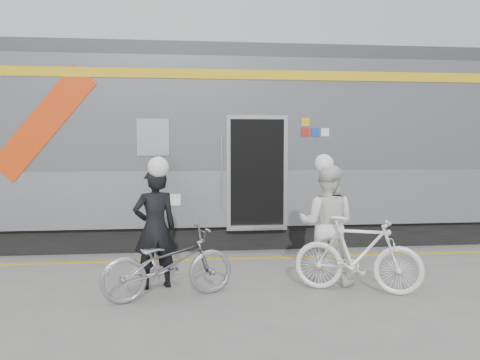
{
  "coord_description": "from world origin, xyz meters",
  "views": [
    {
      "loc": [
        -0.64,
        -7.08,
        2.14
      ],
      "look_at": [
        0.37,
        1.6,
        1.5
      ],
      "focal_mm": 38.0,
      "sensor_mm": 36.0,
      "label": 1
    }
  ],
  "objects": [
    {
      "name": "man",
      "position": [
        -1.03,
        0.4,
        0.88
      ],
      "size": [
        0.74,
        0.59,
        1.77
      ],
      "primitive_type": "imported",
      "rotation": [
        0.0,
        0.0,
        3.43
      ],
      "color": "black",
      "rests_on": "ground"
    },
    {
      "name": "helmet_man",
      "position": [
        -1.03,
        0.4,
        1.92
      ],
      "size": [
        0.31,
        0.31,
        0.31
      ],
      "primitive_type": "sphere",
      "color": "white",
      "rests_on": "man"
    },
    {
      "name": "bicycle_right",
      "position": [
        1.86,
        -0.18,
        0.55
      ],
      "size": [
        1.88,
        1.2,
        1.1
      ],
      "primitive_type": "imported",
      "rotation": [
        0.0,
        0.0,
        1.16
      ],
      "color": "white",
      "rests_on": "ground"
    },
    {
      "name": "bicycle_left",
      "position": [
        -0.83,
        -0.15,
        0.49
      ],
      "size": [
        1.96,
        1.15,
        0.97
      ],
      "primitive_type": "imported",
      "rotation": [
        0.0,
        0.0,
        1.86
      ],
      "color": "#95989C",
      "rests_on": "ground"
    },
    {
      "name": "woman",
      "position": [
        1.56,
        0.37,
        0.9
      ],
      "size": [
        1.08,
        0.98,
        1.81
      ],
      "primitive_type": "imported",
      "rotation": [
        0.0,
        0.0,
        2.73
      ],
      "color": "silver",
      "rests_on": "ground"
    },
    {
      "name": "helmet_woman",
      "position": [
        1.56,
        0.37,
        1.95
      ],
      "size": [
        0.29,
        0.29,
        0.29
      ],
      "primitive_type": "sphere",
      "color": "white",
      "rests_on": "woman"
    },
    {
      "name": "ground",
      "position": [
        0.0,
        0.0,
        0.0
      ],
      "size": [
        90.0,
        90.0,
        0.0
      ],
      "primitive_type": "plane",
      "color": "slate",
      "rests_on": "ground"
    },
    {
      "name": "train",
      "position": [
        -1.36,
        4.19,
        2.05
      ],
      "size": [
        24.0,
        3.17,
        4.1
      ],
      "color": "black",
      "rests_on": "ground"
    },
    {
      "name": "safety_strip",
      "position": [
        0.0,
        2.15,
        0.0
      ],
      "size": [
        24.0,
        0.12,
        0.01
      ],
      "primitive_type": "cube",
      "color": "gold",
      "rests_on": "ground"
    }
  ]
}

